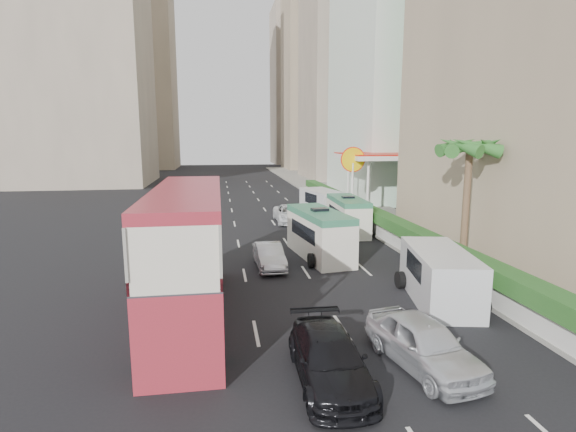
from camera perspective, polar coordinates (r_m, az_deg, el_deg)
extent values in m
plane|color=black|center=(19.18, 6.40, -11.42)|extent=(200.00, 200.00, 0.00)
cube|color=#A62836|center=(17.81, -12.47, -4.71)|extent=(2.50, 11.00, 5.06)
imported|color=silver|center=(24.50, -2.39, -6.57)|extent=(1.52, 4.00, 1.30)
imported|color=silver|center=(15.16, 16.65, -17.85)|extent=(2.69, 4.83, 1.55)
imported|color=black|center=(13.93, 5.23, -20.11)|extent=(2.03, 4.82, 1.39)
imported|color=silver|center=(37.21, 0.29, -0.83)|extent=(2.38, 5.16, 1.43)
cube|color=silver|center=(26.35, 4.01, -2.31)|extent=(2.92, 6.46, 2.76)
cube|color=silver|center=(33.36, 7.58, 0.08)|extent=(2.12, 5.88, 2.58)
cube|color=silver|center=(20.50, 18.65, -7.20)|extent=(3.25, 5.85, 2.21)
cube|color=silver|center=(40.40, 4.41, 1.65)|extent=(3.28, 6.06, 2.30)
cube|color=#99968C|center=(44.93, 9.16, 1.03)|extent=(6.00, 120.00, 0.18)
cube|color=silver|center=(33.68, 10.39, -0.96)|extent=(0.30, 44.00, 1.00)
cube|color=#2D6626|center=(33.53, 10.44, 0.46)|extent=(1.10, 44.00, 0.70)
cylinder|color=brown|center=(24.93, 21.64, 0.98)|extent=(0.36, 0.36, 6.40)
cube|color=silver|center=(43.05, 11.35, 4.15)|extent=(6.50, 8.00, 5.50)
cube|color=tan|center=(80.63, 8.49, 22.79)|extent=(16.00, 16.00, 50.00)
cube|color=tan|center=(102.68, 3.71, 18.37)|extent=(14.00, 14.00, 44.00)
cube|color=tan|center=(123.84, 1.41, 16.01)|extent=(14.00, 14.00, 40.00)
cube|color=tan|center=(77.10, -25.13, 23.37)|extent=(18.00, 18.00, 52.00)
cube|color=tan|center=(109.76, -18.68, 17.87)|extent=(16.00, 16.00, 46.00)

